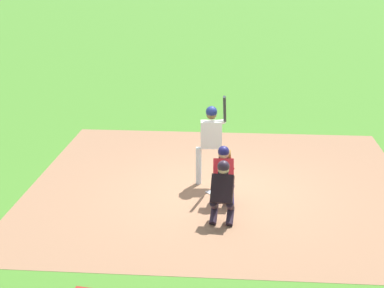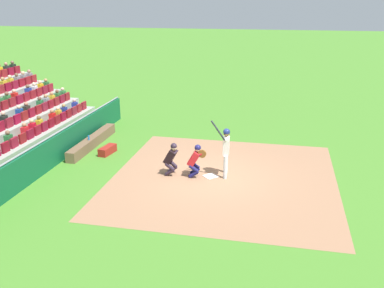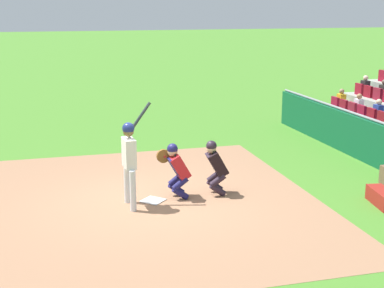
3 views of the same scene
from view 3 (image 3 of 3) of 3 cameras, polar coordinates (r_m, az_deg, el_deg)
ground_plane at (r=12.42m, az=-3.96°, el=-5.78°), size 160.00×160.00×0.00m
infield_dirt_patch at (r=12.33m, az=-6.25°, el=-5.95°), size 8.55×8.11×0.01m
home_plate_marker at (r=12.41m, az=-3.97°, el=-5.71°), size 0.62×0.62×0.02m
batter_at_plate at (r=11.80m, az=-6.34°, el=-1.06°), size 0.69×0.67×2.19m
catcher_crouching at (r=12.41m, az=-1.62°, el=-2.34°), size 0.48×0.72×1.26m
home_plate_umpire at (r=12.64m, az=2.37°, el=-2.10°), size 0.49×0.52×1.26m
equipment_duffel_bag at (r=12.77m, az=18.66°, el=-5.17°), size 1.01×0.51×0.33m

